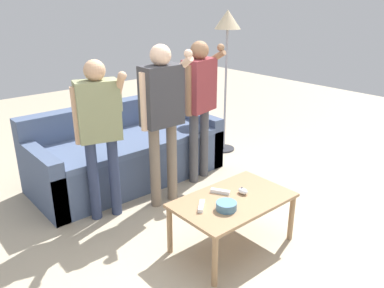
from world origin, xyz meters
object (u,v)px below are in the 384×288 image
snack_bowl (226,206)px  player_center (162,108)px  coffee_table (233,205)px  floor_lamp (227,32)px  game_remote_nunchuk (243,191)px  player_left (99,123)px  couch (126,153)px  player_right (199,96)px  game_remote_wand_near (201,206)px  game_remote_wand_far (220,192)px

snack_bowl → player_center: (0.18, 1.01, 0.50)m
coffee_table → floor_lamp: bearing=46.8°
game_remote_nunchuk → player_center: bearing=96.2°
floor_lamp → player_left: (-2.00, -0.48, -0.60)m
couch → player_right: size_ratio=1.37×
player_right → game_remote_wand_near: size_ratio=10.59×
player_right → game_remote_wand_near: player_right is taller
game_remote_nunchuk → game_remote_wand_far: 0.18m
player_center → player_right: player_center is taller
player_left → game_remote_wand_near: (0.26, -1.01, -0.46)m
couch → game_remote_wand_near: (-0.31, -1.58, 0.15)m
snack_bowl → player_right: player_right is taller
couch → game_remote_wand_near: bearing=-101.2°
game_remote_wand_near → coffee_table: bearing=-11.8°
couch → game_remote_nunchuk: size_ratio=23.25×
coffee_table → game_remote_nunchuk: game_remote_nunchuk is taller
snack_bowl → floor_lamp: (1.62, 1.63, 1.05)m
snack_bowl → game_remote_wand_near: (-0.12, 0.14, -0.01)m
game_remote_nunchuk → game_remote_wand_far: game_remote_nunchuk is taller
floor_lamp → player_center: size_ratio=1.16×
game_remote_wand_near → floor_lamp: bearing=40.6°
player_right → game_remote_wand_far: player_right is taller
snack_bowl → game_remote_wand_near: snack_bowl is taller
coffee_table → game_remote_wand_far: (-0.01, 0.13, 0.07)m
game_remote_nunchuk → player_left: player_left is taller
game_remote_nunchuk → game_remote_wand_near: bearing=172.9°
couch → game_remote_nunchuk: 1.64m
game_remote_nunchuk → player_left: (-0.66, 1.06, 0.45)m
snack_bowl → floor_lamp: floor_lamp is taller
couch → floor_lamp: (1.43, -0.09, 1.21)m
player_right → game_remote_wand_far: size_ratio=9.82×
couch → coffee_table: couch is taller
floor_lamp → game_remote_wand_far: bearing=-136.0°
player_left → player_right: (1.17, 0.04, 0.04)m
game_remote_nunchuk → player_right: size_ratio=0.06×
game_remote_nunchuk → player_right: player_right is taller
coffee_table → player_right: (0.63, 1.11, 0.57)m
player_center → game_remote_wand_near: size_ratio=10.79×
player_left → game_remote_nunchuk: bearing=-58.1°
player_center → player_right: 0.64m
player_right → player_center: bearing=-163.5°
player_left → player_right: 1.18m
player_left → player_right: bearing=2.1°
floor_lamp → player_left: floor_lamp is taller
player_center → player_right: (0.61, 0.18, -0.02)m
game_remote_nunchuk → player_right: 1.31m
player_right → game_remote_wand_near: bearing=-130.9°
game_remote_wand_near → player_right: bearing=49.1°
player_right → game_remote_nunchuk: bearing=-114.9°
couch → player_right: player_right is taller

